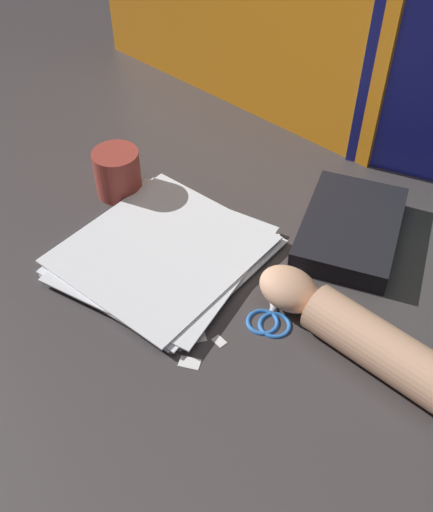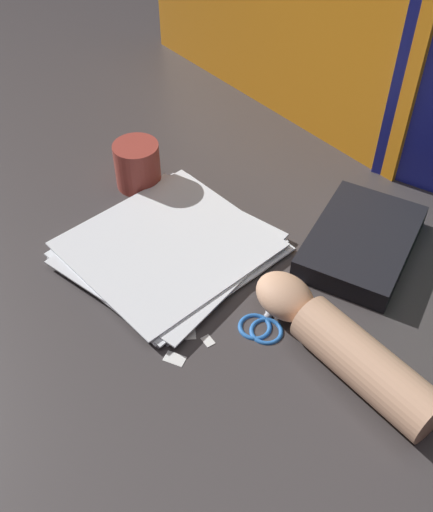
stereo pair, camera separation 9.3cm
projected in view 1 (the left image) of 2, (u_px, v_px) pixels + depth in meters
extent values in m
plane|color=#3D3838|center=(227.00, 280.00, 0.97)|extent=(6.00, 6.00, 0.00)
cube|color=green|center=(385.00, 39.00, 1.07)|extent=(0.74, 0.08, 0.47)
cube|color=white|center=(163.00, 253.00, 1.01)|extent=(0.29, 0.31, 0.00)
cube|color=white|center=(163.00, 253.00, 1.01)|extent=(0.29, 0.31, 0.00)
cube|color=white|center=(168.00, 252.00, 1.01)|extent=(0.31, 0.33, 0.00)
cube|color=white|center=(162.00, 253.00, 1.00)|extent=(0.28, 0.30, 0.00)
cube|color=white|center=(164.00, 253.00, 1.00)|extent=(0.31, 0.33, 0.00)
cube|color=white|center=(162.00, 249.00, 1.00)|extent=(0.31, 0.32, 0.00)
cube|color=black|center=(351.00, 228.00, 1.03)|extent=(0.21, 0.27, 0.04)
sphere|color=silver|center=(274.00, 308.00, 0.93)|extent=(0.01, 0.01, 0.01)
cylinder|color=silver|center=(272.00, 287.00, 0.96)|extent=(0.06, 0.08, 0.01)
torus|color=blue|center=(275.00, 324.00, 0.90)|extent=(0.07, 0.07, 0.01)
cylinder|color=silver|center=(289.00, 291.00, 0.95)|extent=(0.01, 0.09, 0.01)
torus|color=blue|center=(263.00, 320.00, 0.91)|extent=(0.05, 0.05, 0.01)
cylinder|color=tan|center=(379.00, 347.00, 0.83)|extent=(0.23, 0.10, 0.07)
ellipsoid|color=tan|center=(289.00, 289.00, 0.91)|extent=(0.11, 0.09, 0.05)
cube|color=white|center=(200.00, 337.00, 0.89)|extent=(0.03, 0.03, 0.00)
cube|color=white|center=(190.00, 363.00, 0.86)|extent=(0.04, 0.03, 0.00)
cube|color=white|center=(219.00, 341.00, 0.89)|extent=(0.02, 0.02, 0.00)
cylinder|color=#99382D|center=(117.00, 173.00, 1.10)|extent=(0.09, 0.09, 0.09)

